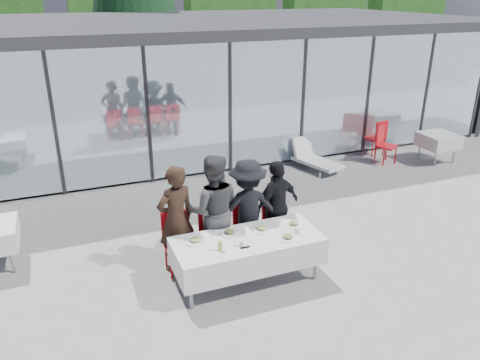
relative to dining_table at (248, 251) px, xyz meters
name	(u,v)px	position (x,y,z in m)	size (l,w,h in m)	color
ground	(257,261)	(0.35, 0.45, -0.54)	(90.00, 90.00, 0.00)	gray
pavilion	(213,60)	(2.36, 8.61, 1.61)	(14.80, 8.80, 3.44)	gray
treeline	(58,22)	(-1.65, 28.45, 1.66)	(62.50, 2.00, 4.40)	#183D13
dining_table	(248,251)	(0.00, 0.00, 0.00)	(2.26, 0.96, 0.75)	silver
diner_a	(176,219)	(-0.91, 0.74, 0.35)	(0.65, 0.65, 1.78)	#2F1E15
diner_chair_a	(177,239)	(-0.91, 0.75, 0.00)	(0.44, 0.44, 0.97)	red
diner_b	(213,210)	(-0.30, 0.74, 0.40)	(0.91, 0.91, 1.88)	#444444
diner_chair_b	(214,232)	(-0.30, 0.75, 0.00)	(0.44, 0.44, 0.97)	red
diner_c	(248,209)	(0.30, 0.74, 0.32)	(1.11, 1.11, 1.71)	black
diner_chair_c	(247,226)	(0.30, 0.75, 0.00)	(0.44, 0.44, 0.97)	red
diner_d	(277,206)	(0.84, 0.74, 0.27)	(0.95, 0.95, 1.62)	black
diner_chair_d	(276,220)	(0.84, 0.75, 0.00)	(0.44, 0.44, 0.97)	red
plate_a	(195,241)	(-0.77, 0.18, 0.24)	(0.29, 0.29, 0.07)	white
plate_b	(230,232)	(-0.20, 0.23, 0.24)	(0.29, 0.29, 0.07)	white
plate_c	(262,229)	(0.30, 0.16, 0.24)	(0.29, 0.29, 0.07)	white
plate_d	(294,224)	(0.84, 0.12, 0.24)	(0.29, 0.29, 0.07)	white
plate_extra	(288,237)	(0.56, -0.23, 0.24)	(0.29, 0.29, 0.07)	white
juice_bottle	(220,246)	(-0.50, -0.19, 0.29)	(0.06, 0.06, 0.16)	#9AB94D
drinking_glasses	(270,237)	(0.29, -0.17, 0.26)	(1.00, 0.12, 0.10)	silver
folded_eyeglasses	(245,247)	(-0.14, -0.24, 0.22)	(0.14, 0.03, 0.01)	black
spare_table_right	(438,141)	(6.71, 3.23, 0.02)	(0.86, 0.86, 0.74)	silver
spare_chair_a	(383,142)	(5.33, 3.69, 0.00)	(0.60, 0.60, 0.97)	red
spare_chair_b	(378,136)	(5.53, 4.20, 0.00)	(0.52, 0.52, 0.97)	red
lounger	(313,158)	(3.45, 4.00, -0.28)	(0.97, 1.45, 0.72)	silver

